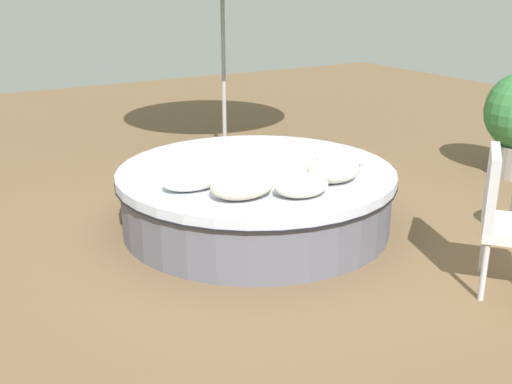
{
  "coord_description": "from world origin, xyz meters",
  "views": [
    {
      "loc": [
        2.58,
        4.3,
        2.05
      ],
      "look_at": [
        0.0,
        0.0,
        0.31
      ],
      "focal_mm": 43.54,
      "sensor_mm": 36.0,
      "label": 1
    }
  ],
  "objects_px": {
    "round_bed": "(256,197)",
    "throw_pillow_0": "(193,180)",
    "throw_pillow_2": "(302,185)",
    "throw_pillow_3": "(333,170)",
    "throw_pillow_1": "(242,185)",
    "throw_pillow_4": "(340,159)",
    "patio_chair": "(507,213)"
  },
  "relations": [
    {
      "from": "round_bed",
      "to": "throw_pillow_0",
      "type": "height_order",
      "value": "throw_pillow_0"
    },
    {
      "from": "throw_pillow_2",
      "to": "throw_pillow_3",
      "type": "distance_m",
      "value": 0.44
    },
    {
      "from": "throw_pillow_1",
      "to": "throw_pillow_4",
      "type": "distance_m",
      "value": 1.13
    },
    {
      "from": "throw_pillow_1",
      "to": "throw_pillow_3",
      "type": "distance_m",
      "value": 0.81
    },
    {
      "from": "throw_pillow_2",
      "to": "throw_pillow_4",
      "type": "bearing_deg",
      "value": -147.74
    },
    {
      "from": "throw_pillow_1",
      "to": "throw_pillow_3",
      "type": "xyz_separation_m",
      "value": [
        -0.8,
        0.04,
        -0.0
      ]
    },
    {
      "from": "throw_pillow_2",
      "to": "throw_pillow_0",
      "type": "bearing_deg",
      "value": -41.57
    },
    {
      "from": "round_bed",
      "to": "throw_pillow_4",
      "type": "xyz_separation_m",
      "value": [
        -0.64,
        0.31,
        0.32
      ]
    },
    {
      "from": "throw_pillow_3",
      "to": "patio_chair",
      "type": "bearing_deg",
      "value": 112.57
    },
    {
      "from": "round_bed",
      "to": "throw_pillow_4",
      "type": "relative_size",
      "value": 5.66
    },
    {
      "from": "throw_pillow_0",
      "to": "throw_pillow_4",
      "type": "bearing_deg",
      "value": 175.39
    },
    {
      "from": "throw_pillow_4",
      "to": "patio_chair",
      "type": "xyz_separation_m",
      "value": [
        -0.22,
        1.53,
        -0.03
      ]
    },
    {
      "from": "throw_pillow_2",
      "to": "throw_pillow_3",
      "type": "relative_size",
      "value": 0.95
    },
    {
      "from": "patio_chair",
      "to": "throw_pillow_2",
      "type": "bearing_deg",
      "value": -89.81
    },
    {
      "from": "throw_pillow_3",
      "to": "patio_chair",
      "type": "height_order",
      "value": "patio_chair"
    },
    {
      "from": "patio_chair",
      "to": "throw_pillow_0",
      "type": "bearing_deg",
      "value": -86.84
    },
    {
      "from": "round_bed",
      "to": "throw_pillow_2",
      "type": "relative_size",
      "value": 5.58
    },
    {
      "from": "throw_pillow_3",
      "to": "throw_pillow_4",
      "type": "distance_m",
      "value": 0.42
    },
    {
      "from": "throw_pillow_3",
      "to": "throw_pillow_4",
      "type": "height_order",
      "value": "throw_pillow_3"
    },
    {
      "from": "round_bed",
      "to": "throw_pillow_3",
      "type": "distance_m",
      "value": 0.78
    },
    {
      "from": "throw_pillow_0",
      "to": "throw_pillow_1",
      "type": "xyz_separation_m",
      "value": [
        -0.23,
        0.36,
        0.02
      ]
    },
    {
      "from": "round_bed",
      "to": "throw_pillow_4",
      "type": "height_order",
      "value": "throw_pillow_4"
    },
    {
      "from": "throw_pillow_0",
      "to": "throw_pillow_1",
      "type": "relative_size",
      "value": 1.0
    },
    {
      "from": "throw_pillow_2",
      "to": "patio_chair",
      "type": "xyz_separation_m",
      "value": [
        -0.92,
        1.08,
        -0.04
      ]
    },
    {
      "from": "throw_pillow_1",
      "to": "throw_pillow_3",
      "type": "height_order",
      "value": "throw_pillow_1"
    },
    {
      "from": "round_bed",
      "to": "throw_pillow_1",
      "type": "bearing_deg",
      "value": 51.12
    },
    {
      "from": "throw_pillow_3",
      "to": "patio_chair",
      "type": "relative_size",
      "value": 0.46
    },
    {
      "from": "throw_pillow_3",
      "to": "throw_pillow_4",
      "type": "xyz_separation_m",
      "value": [
        -0.3,
        -0.3,
        -0.02
      ]
    },
    {
      "from": "throw_pillow_2",
      "to": "throw_pillow_4",
      "type": "height_order",
      "value": "throw_pillow_2"
    },
    {
      "from": "throw_pillow_0",
      "to": "throw_pillow_4",
      "type": "height_order",
      "value": "throw_pillow_0"
    },
    {
      "from": "throw_pillow_1",
      "to": "patio_chair",
      "type": "relative_size",
      "value": 0.51
    },
    {
      "from": "throw_pillow_1",
      "to": "throw_pillow_2",
      "type": "relative_size",
      "value": 1.17
    }
  ]
}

